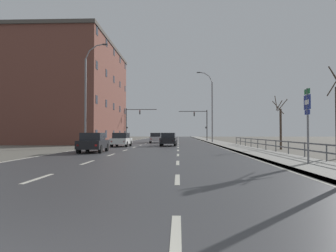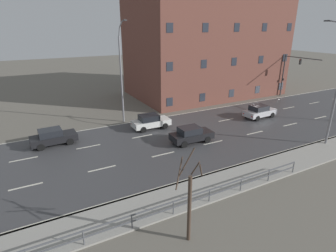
{
  "view_description": "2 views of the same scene",
  "coord_description": "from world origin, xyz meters",
  "px_view_note": "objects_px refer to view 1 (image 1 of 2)",
  "views": [
    {
      "loc": [
        2.37,
        -2.38,
        1.55
      ],
      "look_at": [
        0.4,
        53.02,
        2.86
      ],
      "focal_mm": 31.66,
      "sensor_mm": 36.0,
      "label": 1
    },
    {
      "loc": [
        21.57,
        19.26,
        10.65
      ],
      "look_at": [
        0.0,
        30.72,
        1.6
      ],
      "focal_mm": 29.29,
      "sensor_mm": 36.0,
      "label": 2
    }
  ],
  "objects_px": {
    "car_near_left": "(93,142)",
    "street_lamp_midground": "(211,108)",
    "traffic_signal_left": "(132,119)",
    "street_lamp_left_bank": "(87,96)",
    "car_mid_centre": "(169,139)",
    "highway_sign": "(308,116)",
    "car_far_left": "(156,138)",
    "traffic_signal_right": "(202,120)",
    "brick_building": "(72,94)",
    "car_far_right": "(121,140)"
  },
  "relations": [
    {
      "from": "highway_sign",
      "to": "car_near_left",
      "type": "distance_m",
      "value": 15.83
    },
    {
      "from": "street_lamp_midground",
      "to": "car_far_right",
      "type": "xyz_separation_m",
      "value": [
        -11.51,
        -12.86,
        -4.62
      ]
    },
    {
      "from": "car_near_left",
      "to": "car_mid_centre",
      "type": "bearing_deg",
      "value": 62.08
    },
    {
      "from": "traffic_signal_right",
      "to": "traffic_signal_left",
      "type": "xyz_separation_m",
      "value": [
        -13.61,
        0.02,
        0.27
      ]
    },
    {
      "from": "car_far_right",
      "to": "car_far_left",
      "type": "bearing_deg",
      "value": 78.67
    },
    {
      "from": "highway_sign",
      "to": "car_mid_centre",
      "type": "xyz_separation_m",
      "value": [
        -7.2,
        21.0,
        -1.53
      ]
    },
    {
      "from": "street_lamp_left_bank",
      "to": "traffic_signal_right",
      "type": "relative_size",
      "value": 1.86
    },
    {
      "from": "car_mid_centre",
      "to": "highway_sign",
      "type": "bearing_deg",
      "value": -69.03
    },
    {
      "from": "street_lamp_midground",
      "to": "street_lamp_left_bank",
      "type": "height_order",
      "value": "street_lamp_left_bank"
    },
    {
      "from": "street_lamp_left_bank",
      "to": "street_lamp_midground",
      "type": "bearing_deg",
      "value": 44.6
    },
    {
      "from": "highway_sign",
      "to": "traffic_signal_right",
      "type": "bearing_deg",
      "value": 92.02
    },
    {
      "from": "street_lamp_midground",
      "to": "street_lamp_left_bank",
      "type": "bearing_deg",
      "value": -135.4
    },
    {
      "from": "street_lamp_midground",
      "to": "street_lamp_left_bank",
      "type": "distance_m",
      "value": 20.93
    },
    {
      "from": "car_far_left",
      "to": "brick_building",
      "type": "xyz_separation_m",
      "value": [
        -13.94,
        1.48,
        7.14
      ]
    },
    {
      "from": "street_lamp_midground",
      "to": "car_near_left",
      "type": "height_order",
      "value": "street_lamp_midground"
    },
    {
      "from": "car_far_left",
      "to": "highway_sign",
      "type": "bearing_deg",
      "value": -76.02
    },
    {
      "from": "traffic_signal_right",
      "to": "car_far_right",
      "type": "distance_m",
      "value": 27.05
    },
    {
      "from": "street_lamp_midground",
      "to": "brick_building",
      "type": "relative_size",
      "value": 0.48
    },
    {
      "from": "car_near_left",
      "to": "street_lamp_midground",
      "type": "bearing_deg",
      "value": 59.91
    },
    {
      "from": "brick_building",
      "to": "car_near_left",
      "type": "bearing_deg",
      "value": -66.33
    },
    {
      "from": "traffic_signal_left",
      "to": "car_mid_centre",
      "type": "bearing_deg",
      "value": -70.7
    },
    {
      "from": "street_lamp_left_bank",
      "to": "brick_building",
      "type": "relative_size",
      "value": 0.48
    },
    {
      "from": "traffic_signal_right",
      "to": "car_near_left",
      "type": "relative_size",
      "value": 1.44
    },
    {
      "from": "car_near_left",
      "to": "brick_building",
      "type": "relative_size",
      "value": 0.18
    },
    {
      "from": "traffic_signal_left",
      "to": "car_mid_centre",
      "type": "relative_size",
      "value": 1.54
    },
    {
      "from": "street_lamp_left_bank",
      "to": "traffic_signal_right",
      "type": "bearing_deg",
      "value": 61.53
    },
    {
      "from": "traffic_signal_right",
      "to": "car_far_left",
      "type": "distance_m",
      "value": 14.27
    },
    {
      "from": "highway_sign",
      "to": "street_lamp_left_bank",
      "type": "bearing_deg",
      "value": 132.5
    },
    {
      "from": "car_far_left",
      "to": "car_mid_centre",
      "type": "bearing_deg",
      "value": -80.61
    },
    {
      "from": "car_far_right",
      "to": "highway_sign",
      "type": "bearing_deg",
      "value": -56.12
    },
    {
      "from": "traffic_signal_left",
      "to": "car_near_left",
      "type": "xyz_separation_m",
      "value": [
        2.39,
        -34.46,
        -3.47
      ]
    },
    {
      "from": "highway_sign",
      "to": "car_far_left",
      "type": "distance_m",
      "value": 33.77
    },
    {
      "from": "highway_sign",
      "to": "car_far_left",
      "type": "xyz_separation_m",
      "value": [
        -9.6,
        32.34,
        -1.53
      ]
    },
    {
      "from": "car_near_left",
      "to": "car_far_left",
      "type": "relative_size",
      "value": 1.0
    },
    {
      "from": "street_lamp_left_bank",
      "to": "brick_building",
      "type": "height_order",
      "value": "brick_building"
    },
    {
      "from": "car_mid_centre",
      "to": "car_far_left",
      "type": "height_order",
      "value": "same"
    },
    {
      "from": "car_far_right",
      "to": "car_far_left",
      "type": "relative_size",
      "value": 0.99
    },
    {
      "from": "street_lamp_midground",
      "to": "highway_sign",
      "type": "height_order",
      "value": "street_lamp_midground"
    },
    {
      "from": "traffic_signal_right",
      "to": "brick_building",
      "type": "height_order",
      "value": "brick_building"
    },
    {
      "from": "brick_building",
      "to": "highway_sign",
      "type": "bearing_deg",
      "value": -55.16
    },
    {
      "from": "car_mid_centre",
      "to": "traffic_signal_right",
      "type": "bearing_deg",
      "value": 78.0
    },
    {
      "from": "car_far_right",
      "to": "street_lamp_midground",
      "type": "bearing_deg",
      "value": 48.99
    },
    {
      "from": "highway_sign",
      "to": "traffic_signal_left",
      "type": "xyz_separation_m",
      "value": [
        -15.15,
        43.69,
        1.94
      ]
    },
    {
      "from": "traffic_signal_left",
      "to": "car_far_left",
      "type": "xyz_separation_m",
      "value": [
        5.55,
        -11.35,
        -3.47
      ]
    },
    {
      "from": "car_far_right",
      "to": "brick_building",
      "type": "bearing_deg",
      "value": 127.88
    },
    {
      "from": "car_far_left",
      "to": "brick_building",
      "type": "height_order",
      "value": "brick_building"
    },
    {
      "from": "traffic_signal_left",
      "to": "street_lamp_midground",
      "type": "bearing_deg",
      "value": -39.48
    },
    {
      "from": "traffic_signal_right",
      "to": "traffic_signal_left",
      "type": "distance_m",
      "value": 13.62
    },
    {
      "from": "traffic_signal_right",
      "to": "traffic_signal_left",
      "type": "bearing_deg",
      "value": 179.91
    },
    {
      "from": "car_near_left",
      "to": "brick_building",
      "type": "xyz_separation_m",
      "value": [
        -10.78,
        24.58,
        7.14
      ]
    }
  ]
}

